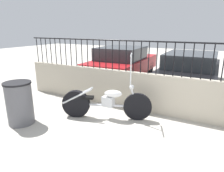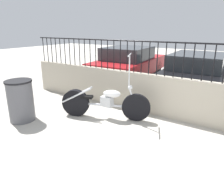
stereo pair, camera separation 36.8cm
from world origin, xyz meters
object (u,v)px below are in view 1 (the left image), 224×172
at_px(motorcycle_silver, 101,103).
at_px(car_red, 123,62).
at_px(trash_bin, 20,103).
at_px(car_black, 190,70).

bearing_deg(motorcycle_silver, car_red, 87.49).
bearing_deg(motorcycle_silver, trash_bin, -164.19).
height_order(trash_bin, car_black, car_black).
xyz_separation_m(car_red, car_black, (2.84, -0.19, -0.03)).
xyz_separation_m(motorcycle_silver, trash_bin, (-1.49, -1.11, 0.10)).
distance_m(car_red, car_black, 2.84).
relative_size(trash_bin, car_red, 0.23).
bearing_deg(trash_bin, car_red, 88.34).
bearing_deg(car_red, trash_bin, 176.22).
distance_m(trash_bin, car_red, 5.15).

